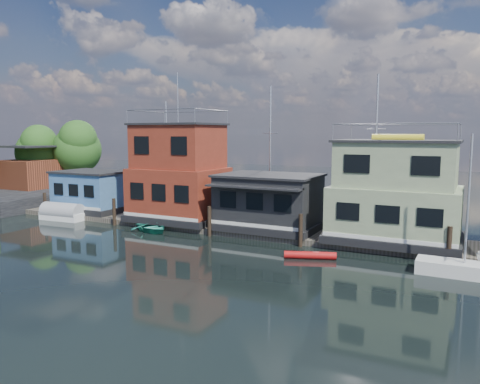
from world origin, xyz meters
The scene contains 13 objects.
ground centered at (0.00, 0.00, 0.00)m, with size 160.00×160.00×0.00m, color black.
dock centered at (0.00, 12.00, 0.20)m, with size 48.00×5.00×0.40m, color #595147.
houseboat_blue centered at (-18.00, 12.00, 2.21)m, with size 6.40×4.90×3.66m.
houseboat_red centered at (-8.50, 12.00, 4.10)m, with size 7.40×5.90×11.86m.
houseboat_dark centered at (-0.50, 11.98, 2.42)m, with size 7.40×6.10×4.06m.
houseboat_green centered at (8.50, 12.00, 3.55)m, with size 8.40×5.90×7.03m.
pilings centered at (-0.33, 9.20, 1.10)m, with size 42.28×0.28×2.20m.
background_masts centered at (4.76, 18.00, 5.55)m, with size 36.40×0.16×12.00m.
shore centered at (-30.67, 15.86, 3.60)m, with size 12.40×15.72×8.24m.
day_sailer centered at (12.87, 6.99, 0.43)m, with size 4.75×1.61×7.48m.
red_kayak centered at (4.54, 6.58, 0.23)m, with size 0.45×0.45×3.09m, color #AE1212.
tarp_runabout centered at (-18.57, 8.93, 0.60)m, with size 4.07×1.87×1.61m.
dinghy_teal centered at (-8.65, 8.49, 0.35)m, with size 2.42×3.39×0.70m, color #227F6C.
Camera 1 is at (13.13, -19.65, 7.56)m, focal length 35.00 mm.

